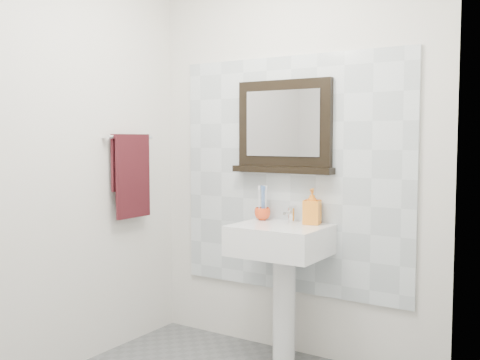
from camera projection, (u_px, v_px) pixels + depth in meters
name	position (u px, v px, depth m)	size (l,w,h in m)	color
back_wall	(292.00, 159.00, 3.57)	(2.00, 0.01, 2.50)	silver
left_wall	(46.00, 162.00, 3.19)	(0.01, 2.20, 2.50)	silver
right_wall	(393.00, 174.00, 2.11)	(0.01, 2.20, 2.50)	silver
splashback	(291.00, 175.00, 3.57)	(1.60, 0.02, 1.50)	silver
pedestal_sink	(281.00, 255.00, 3.40)	(0.55, 0.44, 0.96)	white
toothbrush_cup	(262.00, 214.00, 3.59)	(0.10, 0.10, 0.08)	#F0481C
toothbrushes	(263.00, 201.00, 3.59)	(0.05, 0.04, 0.21)	white
soap_dispenser	(312.00, 206.00, 3.41)	(0.10, 0.10, 0.22)	orange
framed_mirror	(284.00, 129.00, 3.55)	(0.69, 0.11, 0.58)	black
towel_bar	(130.00, 137.00, 3.68)	(0.07, 0.40, 0.03)	silver
hand_towel	(131.00, 169.00, 3.69)	(0.06, 0.30, 0.55)	#370F13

